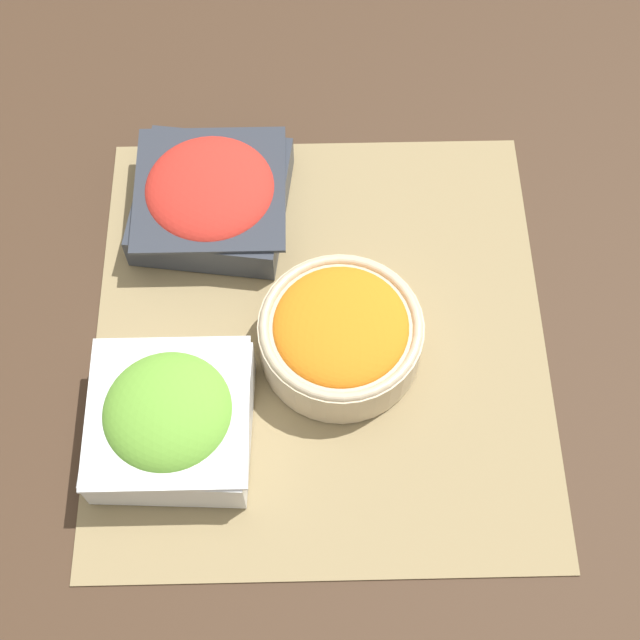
# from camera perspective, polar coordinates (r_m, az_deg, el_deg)

# --- Properties ---
(ground_plane) EXTENTS (3.00, 3.00, 0.00)m
(ground_plane) POSITION_cam_1_polar(r_m,az_deg,el_deg) (0.88, 0.00, -1.02)
(ground_plane) COLOR #422D1E
(placemat) EXTENTS (0.48, 0.44, 0.00)m
(placemat) POSITION_cam_1_polar(r_m,az_deg,el_deg) (0.88, 0.00, -0.96)
(placemat) COLOR #937F56
(placemat) RESTS_ON ground_plane
(tomato_bowl) EXTENTS (0.17, 0.17, 0.06)m
(tomato_bowl) POSITION_cam_1_polar(r_m,az_deg,el_deg) (0.93, -6.98, 7.91)
(tomato_bowl) COLOR #333842
(tomato_bowl) RESTS_ON placemat
(carrot_bowl) EXTENTS (0.16, 0.16, 0.07)m
(carrot_bowl) POSITION_cam_1_polar(r_m,az_deg,el_deg) (0.84, 1.33, -0.87)
(carrot_bowl) COLOR beige
(carrot_bowl) RESTS_ON placemat
(lettuce_bowl) EXTENTS (0.15, 0.15, 0.07)m
(lettuce_bowl) POSITION_cam_1_polar(r_m,az_deg,el_deg) (0.81, -9.56, -6.21)
(lettuce_bowl) COLOR white
(lettuce_bowl) RESTS_ON placemat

